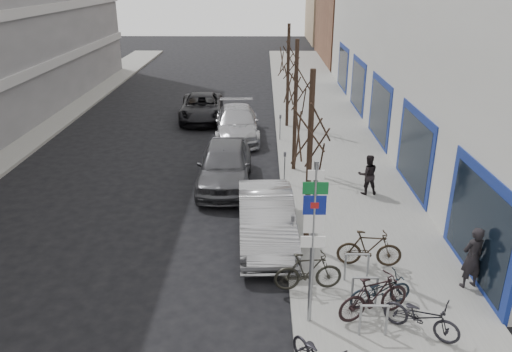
{
  "coord_description": "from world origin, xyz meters",
  "views": [
    {
      "loc": [
        1.26,
        -9.75,
        7.81
      ],
      "look_at": [
        1.08,
        4.58,
        2.0
      ],
      "focal_mm": 35.0,
      "sensor_mm": 36.0,
      "label": 1
    }
  ],
  "objects_px": {
    "tree_near": "(311,120)",
    "meter_mid": "(285,164)",
    "tree_far": "(288,52)",
    "lane_car": "(202,107)",
    "pedestrian_near": "(472,258)",
    "highway_sign_pole": "(313,235)",
    "bike_near_right": "(374,296)",
    "bike_mid_inner": "(308,271)",
    "parked_car_back": "(237,123)",
    "parked_car_front": "(266,219)",
    "meter_back": "(280,125)",
    "tree_mid": "(296,75)",
    "bike_far_curb": "(422,313)",
    "bike_rack": "(365,288)",
    "bike_far_inner": "(369,248)",
    "parked_car_mid": "(225,165)",
    "pedestrian_far": "(368,174)",
    "bike_mid_curb": "(381,288)",
    "meter_front": "(292,231)"
  },
  "relations": [
    {
      "from": "bike_rack",
      "to": "bike_far_inner",
      "type": "distance_m",
      "value": 1.91
    },
    {
      "from": "tree_mid",
      "to": "lane_car",
      "type": "distance_m",
      "value": 10.09
    },
    {
      "from": "meter_back",
      "to": "parked_car_back",
      "type": "bearing_deg",
      "value": 159.99
    },
    {
      "from": "tree_near",
      "to": "bike_far_curb",
      "type": "relative_size",
      "value": 3.12
    },
    {
      "from": "highway_sign_pole",
      "to": "parked_car_back",
      "type": "xyz_separation_m",
      "value": [
        -2.42,
        14.8,
        -1.69
      ]
    },
    {
      "from": "tree_far",
      "to": "lane_car",
      "type": "distance_m",
      "value": 6.13
    },
    {
      "from": "highway_sign_pole",
      "to": "bike_near_right",
      "type": "height_order",
      "value": "highway_sign_pole"
    },
    {
      "from": "tree_near",
      "to": "meter_back",
      "type": "bearing_deg",
      "value": 92.45
    },
    {
      "from": "parked_car_back",
      "to": "bike_mid_curb",
      "type": "bearing_deg",
      "value": -77.12
    },
    {
      "from": "lane_car",
      "to": "pedestrian_near",
      "type": "height_order",
      "value": "pedestrian_near"
    },
    {
      "from": "meter_back",
      "to": "bike_near_right",
      "type": "xyz_separation_m",
      "value": [
        1.78,
        -13.84,
        -0.19
      ]
    },
    {
      "from": "tree_mid",
      "to": "meter_back",
      "type": "bearing_deg",
      "value": 96.42
    },
    {
      "from": "bike_rack",
      "to": "meter_mid",
      "type": "relative_size",
      "value": 1.78
    },
    {
      "from": "parked_car_back",
      "to": "highway_sign_pole",
      "type": "bearing_deg",
      "value": -84.43
    },
    {
      "from": "tree_far",
      "to": "bike_near_right",
      "type": "xyz_separation_m",
      "value": [
        1.33,
        -16.34,
        -3.37
      ]
    },
    {
      "from": "meter_mid",
      "to": "pedestrian_near",
      "type": "distance_m",
      "value": 8.38
    },
    {
      "from": "highway_sign_pole",
      "to": "pedestrian_near",
      "type": "height_order",
      "value": "highway_sign_pole"
    },
    {
      "from": "meter_back",
      "to": "bike_near_right",
      "type": "relative_size",
      "value": 0.66
    },
    {
      "from": "bike_near_right",
      "to": "tree_mid",
      "type": "bearing_deg",
      "value": -13.94
    },
    {
      "from": "tree_far",
      "to": "lane_car",
      "type": "height_order",
      "value": "tree_far"
    },
    {
      "from": "parked_car_front",
      "to": "tree_mid",
      "type": "bearing_deg",
      "value": 75.62
    },
    {
      "from": "bike_mid_inner",
      "to": "pedestrian_near",
      "type": "relative_size",
      "value": 1.04
    },
    {
      "from": "highway_sign_pole",
      "to": "bike_far_curb",
      "type": "bearing_deg",
      "value": -9.16
    },
    {
      "from": "highway_sign_pole",
      "to": "parked_car_front",
      "type": "xyz_separation_m",
      "value": [
        -1.0,
        4.06,
        -1.67
      ]
    },
    {
      "from": "parked_car_mid",
      "to": "parked_car_back",
      "type": "relative_size",
      "value": 0.95
    },
    {
      "from": "meter_back",
      "to": "parked_car_front",
      "type": "xyz_separation_m",
      "value": [
        -0.75,
        -9.95,
        -0.13
      ]
    },
    {
      "from": "bike_mid_inner",
      "to": "parked_car_front",
      "type": "xyz_separation_m",
      "value": [
        -1.07,
        2.78,
        0.09
      ]
    },
    {
      "from": "meter_front",
      "to": "meter_back",
      "type": "bearing_deg",
      "value": 90.0
    },
    {
      "from": "tree_mid",
      "to": "tree_far",
      "type": "distance_m",
      "value": 6.5
    },
    {
      "from": "tree_far",
      "to": "parked_car_mid",
      "type": "height_order",
      "value": "tree_far"
    },
    {
      "from": "pedestrian_near",
      "to": "highway_sign_pole",
      "type": "bearing_deg",
      "value": 1.72
    },
    {
      "from": "bike_mid_inner",
      "to": "parked_car_front",
      "type": "distance_m",
      "value": 2.97
    },
    {
      "from": "bike_rack",
      "to": "bike_mid_curb",
      "type": "relative_size",
      "value": 1.38
    },
    {
      "from": "pedestrian_near",
      "to": "meter_mid",
      "type": "bearing_deg",
      "value": -74.22
    },
    {
      "from": "bike_mid_curb",
      "to": "parked_car_mid",
      "type": "height_order",
      "value": "parked_car_mid"
    },
    {
      "from": "bike_mid_inner",
      "to": "tree_near",
      "type": "bearing_deg",
      "value": -9.51
    },
    {
      "from": "highway_sign_pole",
      "to": "meter_mid",
      "type": "xyz_separation_m",
      "value": [
        -0.25,
        8.51,
        -1.54
      ]
    },
    {
      "from": "highway_sign_pole",
      "to": "bike_mid_curb",
      "type": "bearing_deg",
      "value": 19.49
    },
    {
      "from": "bike_mid_inner",
      "to": "parked_car_back",
      "type": "bearing_deg",
      "value": 4.37
    },
    {
      "from": "meter_mid",
      "to": "meter_front",
      "type": "bearing_deg",
      "value": -90.0
    },
    {
      "from": "parked_car_front",
      "to": "lane_car",
      "type": "distance_m",
      "value": 14.61
    },
    {
      "from": "bike_far_inner",
      "to": "parked_car_front",
      "type": "xyz_separation_m",
      "value": [
        -2.88,
        1.6,
        0.09
      ]
    },
    {
      "from": "tree_near",
      "to": "tree_mid",
      "type": "height_order",
      "value": "same"
    },
    {
      "from": "meter_front",
      "to": "lane_car",
      "type": "distance_m",
      "value": 15.81
    },
    {
      "from": "meter_back",
      "to": "parked_car_front",
      "type": "bearing_deg",
      "value": -94.31
    },
    {
      "from": "tree_near",
      "to": "meter_mid",
      "type": "height_order",
      "value": "tree_near"
    },
    {
      "from": "bike_far_curb",
      "to": "bike_mid_inner",
      "type": "bearing_deg",
      "value": 88.56
    },
    {
      "from": "meter_mid",
      "to": "bike_mid_curb",
      "type": "xyz_separation_m",
      "value": [
        2.05,
        -7.87,
        -0.27
      ]
    },
    {
      "from": "bike_mid_inner",
      "to": "bike_far_inner",
      "type": "relative_size",
      "value": 0.99
    },
    {
      "from": "pedestrian_far",
      "to": "tree_far",
      "type": "bearing_deg",
      "value": -77.75
    }
  ]
}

